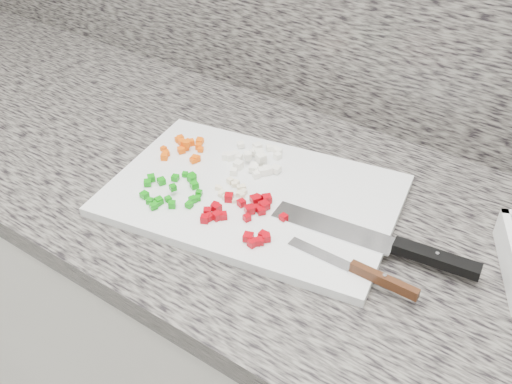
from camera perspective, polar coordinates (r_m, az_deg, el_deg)
cabinet at (r=1.30m, az=4.82°, el=-18.15°), size 3.92×0.62×0.86m
countertop at (r=0.97m, az=6.18°, el=-2.83°), size 3.96×0.64×0.04m
cutting_board at (r=0.97m, az=-0.30°, el=-0.32°), size 0.53×0.40×0.02m
carrot_pile at (r=1.07m, az=-6.93°, el=4.43°), size 0.08×0.10×0.02m
onion_pile at (r=1.03m, az=-0.09°, el=3.20°), size 0.12×0.12×0.02m
green_pepper_pile at (r=0.97m, az=-8.43°, el=0.21°), size 0.12×0.12×0.02m
red_pepper_pile at (r=0.91m, az=-1.30°, el=-2.27°), size 0.13×0.12×0.01m
garlic_pile at (r=0.96m, az=-2.34°, el=0.17°), size 0.06×0.05×0.01m
chef_knife at (r=0.88m, az=14.08°, el=-5.36°), size 0.32×0.07×0.02m
paring_knife at (r=0.83m, az=11.02°, el=-7.98°), size 0.20×0.02×0.02m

